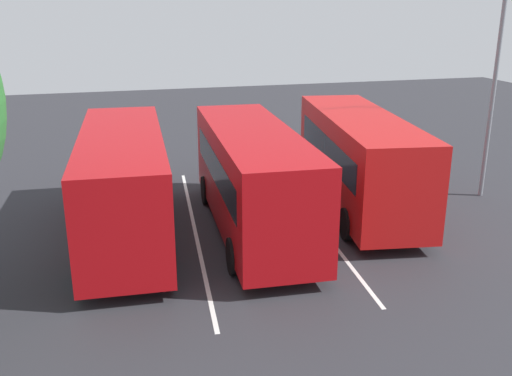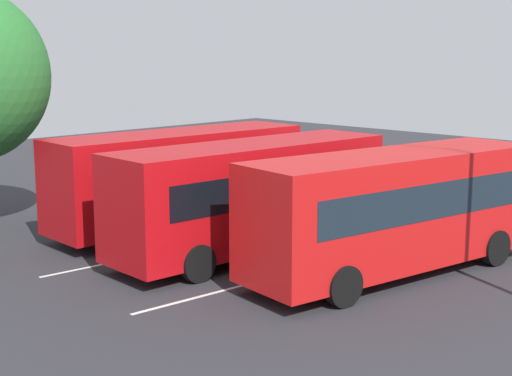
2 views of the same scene
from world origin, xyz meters
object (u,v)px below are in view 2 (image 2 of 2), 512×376
object	(u,v)px
bus_far_left	(396,208)
pedestrian	(340,177)
bus_center_right	(180,176)
bus_center_left	(252,194)

from	to	relation	value
bus_far_left	pedestrian	size ratio (longest dim) A/B	5.96
bus_center_right	pedestrian	xyz separation A→B (m)	(7.86, -0.71, -0.91)
bus_far_left	bus_center_left	xyz separation A→B (m)	(-1.24, 4.25, 0.00)
bus_center_right	pedestrian	world-z (taller)	bus_center_right
bus_center_right	bus_center_left	bearing A→B (deg)	-94.30
bus_center_right	pedestrian	bearing A→B (deg)	-1.88
bus_far_left	bus_center_right	xyz separation A→B (m)	(-0.71, 8.25, 0.00)
bus_far_left	pedestrian	distance (m)	10.44
bus_far_left	pedestrian	world-z (taller)	bus_far_left
bus_far_left	bus_center_left	world-z (taller)	same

